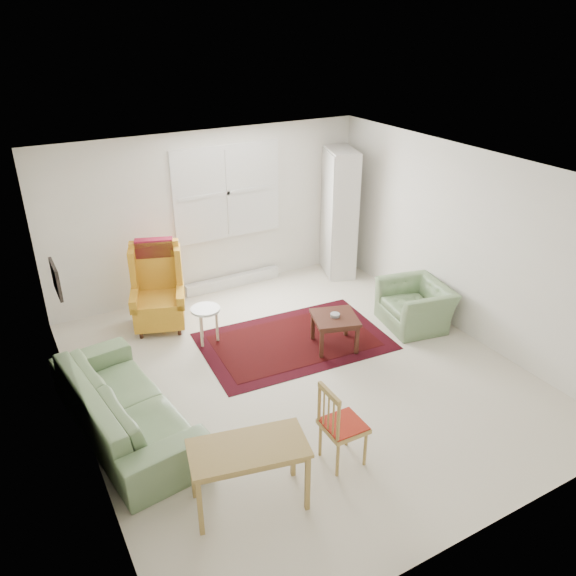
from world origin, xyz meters
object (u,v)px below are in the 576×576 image
cabinet (339,213)px  desk_chair (344,424)px  wingback_chair (157,288)px  stool (207,325)px  sofa (123,394)px  desk (249,475)px  coffee_table (334,331)px  armchair (416,301)px

cabinet → desk_chair: bearing=-104.9°
wingback_chair → stool: size_ratio=2.33×
sofa → stool: size_ratio=4.35×
sofa → cabinet: size_ratio=1.09×
stool → desk: 2.86m
coffee_table → armchair: bearing=-2.3°
armchair → wingback_chair: 3.58m
coffee_table → cabinet: 2.57m
coffee_table → desk_chair: 2.12m
wingback_chair → desk: size_ratio=1.18×
stool → desk_chair: 2.75m
cabinet → desk: (-3.50, -3.86, -0.72)m
sofa → coffee_table: bearing=-90.9°
armchair → desk: size_ratio=0.92×
sofa → desk_chair: size_ratio=2.53×
coffee_table → cabinet: cabinet is taller
armchair → coffee_table: bearing=-82.2°
stool → desk_chair: bearing=-83.1°
desk_chair → stool: bearing=7.9°
stool → cabinet: cabinet is taller
desk → desk_chair: 1.03m
armchair → coffee_table: 1.33m
desk_chair → armchair: bearing=-53.0°
sofa → wingback_chair: (0.97, 1.94, 0.15)m
wingback_chair → stool: 0.88m
armchair → wingback_chair: size_ratio=0.77×
wingback_chair → coffee_table: size_ratio=2.17×
coffee_table → desk: 2.82m
stool → cabinet: size_ratio=0.25×
wingback_chair → cabinet: cabinet is taller
cabinet → desk: size_ratio=2.03×
coffee_table → desk: bearing=-138.8°
sofa → coffee_table: 2.85m
armchair → cabinet: (0.07, 2.07, 0.68)m
wingback_chair → armchair: bearing=-8.6°
cabinet → desk: 5.26m
wingback_chair → desk_chair: (0.76, -3.42, -0.16)m
wingback_chair → coffee_table: bearing=-21.9°
armchair → wingback_chair: wingback_chair is taller
coffee_table → cabinet: size_ratio=0.27×
sofa → desk_chair: sofa is taller
wingback_chair → desk_chair: wingback_chair is taller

